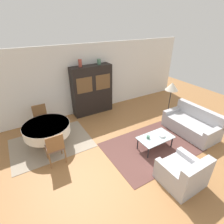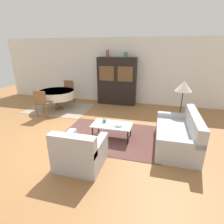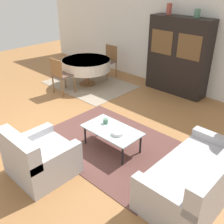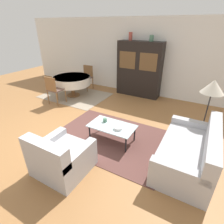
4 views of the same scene
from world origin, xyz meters
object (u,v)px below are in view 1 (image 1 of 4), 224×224
Objects in this scene: display_cabinet at (92,90)px; vase_short at (99,62)px; floor_lamp at (172,87)px; cup at (148,137)px; dining_table at (47,129)px; bowl at (162,135)px; armchair at (183,174)px; coffee_table at (155,138)px; dining_chair_near at (55,147)px; dining_chair_far at (41,117)px; couch at (192,124)px; vase_tall at (80,63)px.

vase_short reaches higher than display_cabinet.
cup is at bearing -150.86° from floor_lamp.
dining_table is 7.14× the size of bowl.
dining_table is at bearing 127.57° from armchair.
coffee_table is 3.20m from display_cabinet.
vase_short is (0.35, 0.00, 1.07)m from display_cabinet.
dining_chair_near is (-2.10, -2.20, -0.41)m from display_cabinet.
floor_lamp reaches higher than bowl.
dining_chair_near is at bearing 90.00° from dining_chair_far.
vase_short is at bearing 31.85° from couch.
couch is 1.91m from cup.
floor_lamp is at bearing -38.08° from display_cabinet.
floor_lamp is 15.83× the size of cup.
bowl is 0.71× the size of vase_tall.
couch is 5.12m from dining_chair_far.
bowl is at bearing -17.48° from coffee_table.
floor_lamp is (0.13, 1.20, 0.92)m from couch.
armchair is 3.88m from dining_table.
cup reaches higher than coffee_table.
couch reaches higher than cup.
display_cabinet is at bearing 46.25° from dining_chair_near.
dining_chair_near reaches higher than dining_table.
bowl is (2.88, -1.84, -0.16)m from dining_table.
dining_table is (-2.36, 3.07, 0.28)m from armchair.
dining_chair_near is at bearing -133.75° from display_cabinet.
bowl is at bearing -69.35° from vase_tall.
floor_lamp is 7.46× the size of bowl.
vase_short reaches higher than floor_lamp.
display_cabinet is at bearing 104.00° from bowl.
couch is 4.46m from dining_chair_near.
dining_table is at bearing 146.53° from coffee_table.
dining_table is 2.61m from vase_tall.
dining_chair_far is at bearing 161.87° from floor_lamp.
vase_short is at bearing 88.77° from armchair.
bowl is 0.97× the size of vase_short.
cup is at bearing -18.30° from dining_chair_near.
dining_chair_near is at bearing -90.00° from dining_table.
floor_lamp is (2.14, 2.49, 0.92)m from armchair.
display_cabinet is 3.07m from dining_chair_near.
dining_table is 4.58m from floor_lamp.
dining_table is at bearing 172.69° from floor_lamp.
dining_chair_far is at bearing 136.50° from bowl.
dining_chair_far is at bearing 133.40° from cup.
dining_chair_near is at bearing -138.17° from vase_short.
dining_chair_far reaches higher than dining_table.
couch is at bearing -49.09° from vase_tall.
coffee_table is at bearing -85.53° from vase_short.
dining_chair_near is 3.61m from vase_short.
floor_lamp is 2.89m from vase_short.
couch is 1.52m from floor_lamp.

